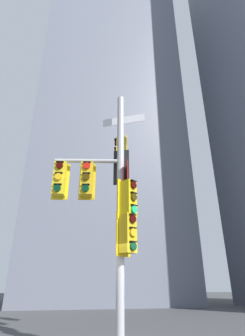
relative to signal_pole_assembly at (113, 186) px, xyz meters
name	(u,v)px	position (x,y,z in m)	size (l,w,h in m)	color
building_mid_block	(105,123)	(2.34, 20.34, 15.67)	(14.55, 14.55, 39.97)	slate
signal_pole_assembly	(113,186)	(0.00, 0.00, 0.00)	(2.78, 3.21, 7.35)	#B2B2B5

